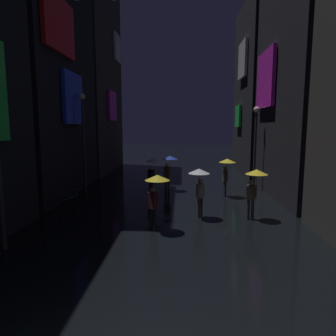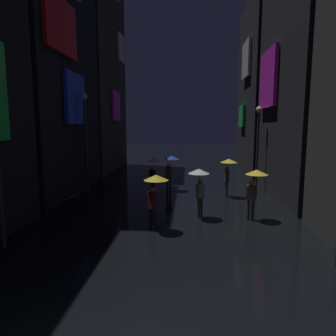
# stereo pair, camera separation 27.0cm
# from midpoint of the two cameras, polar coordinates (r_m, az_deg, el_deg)

# --- Properties ---
(building_left_mid) EXTENTS (4.25, 8.48, 19.49)m
(building_left_mid) POSITION_cam_midpoint_polar(r_m,az_deg,el_deg) (19.63, -24.57, 24.70)
(building_left_mid) COLOR black
(building_left_mid) RESTS_ON ground
(building_left_far) EXTENTS (4.25, 8.89, 20.70)m
(building_left_far) POSITION_cam_midpoint_polar(r_m,az_deg,el_deg) (28.07, -15.46, 21.04)
(building_left_far) COLOR #33302D
(building_left_far) RESTS_ON ground
(building_right_mid) EXTENTS (4.25, 8.10, 17.23)m
(building_right_mid) POSITION_cam_midpoint_polar(r_m,az_deg,el_deg) (18.59, 25.91, 22.00)
(building_right_mid) COLOR black
(building_right_mid) RESTS_ON ground
(building_right_far) EXTENTS (4.25, 7.82, 13.63)m
(building_right_far) POSITION_cam_midpoint_polar(r_m,az_deg,el_deg) (26.55, 17.97, 13.95)
(building_right_far) COLOR black
(building_right_far) RESTS_ON ground
(pedestrian_foreground_right_yellow) EXTENTS (0.90, 0.90, 2.12)m
(pedestrian_foreground_right_yellow) POSITION_cam_midpoint_polar(r_m,az_deg,el_deg) (12.72, 15.60, -2.27)
(pedestrian_foreground_right_yellow) COLOR #2D2D38
(pedestrian_foreground_right_yellow) RESTS_ON ground
(pedestrian_far_right_yellow) EXTENTS (0.90, 0.90, 2.12)m
(pedestrian_far_right_yellow) POSITION_cam_midpoint_polar(r_m,az_deg,el_deg) (16.61, 10.64, 0.22)
(pedestrian_far_right_yellow) COLOR #2D2D38
(pedestrian_far_right_yellow) RESTS_ON ground
(pedestrian_midstreet_centre_yellow) EXTENTS (0.90, 0.90, 2.12)m
(pedestrian_midstreet_centre_yellow) POSITION_cam_midpoint_polar(r_m,az_deg,el_deg) (10.93, -3.03, -3.63)
(pedestrian_midstreet_centre_yellow) COLOR black
(pedestrian_midstreet_centre_yellow) RESTS_ON ground
(pedestrian_foreground_left_clear) EXTENTS (0.90, 0.90, 2.12)m
(pedestrian_foreground_left_clear) POSITION_cam_midpoint_polar(r_m,az_deg,el_deg) (12.56, 5.39, -2.13)
(pedestrian_foreground_left_clear) COLOR #38332D
(pedestrian_foreground_left_clear) RESTS_ON ground
(pedestrian_midstreet_left_clear) EXTENTS (0.90, 0.90, 2.12)m
(pedestrian_midstreet_left_clear) POSITION_cam_midpoint_polar(r_m,az_deg,el_deg) (16.67, -3.36, 0.37)
(pedestrian_midstreet_left_clear) COLOR #2D2D38
(pedestrian_midstreet_left_clear) RESTS_ON ground
(pedestrian_near_crossing_blue) EXTENTS (0.90, 0.90, 2.12)m
(pedestrian_near_crossing_blue) POSITION_cam_midpoint_polar(r_m,az_deg,el_deg) (17.88, -0.22, 0.90)
(pedestrian_near_crossing_blue) COLOR #38332D
(pedestrian_near_crossing_blue) RESTS_ON ground
(bicycle_parked_at_storefront) EXTENTS (0.43, 1.79, 0.96)m
(bicycle_parked_at_storefront) POSITION_cam_midpoint_polar(r_m,az_deg,el_deg) (14.91, -18.44, -5.94)
(bicycle_parked_at_storefront) COLOR black
(bicycle_parked_at_storefront) RESTS_ON ground
(streetlamp_right_far) EXTENTS (0.36, 0.36, 5.03)m
(streetlamp_right_far) POSITION_cam_midpoint_polar(r_m,az_deg,el_deg) (18.75, 15.92, 5.56)
(streetlamp_right_far) COLOR #2D2D33
(streetlamp_right_far) RESTS_ON ground
(streetlamp_left_far) EXTENTS (0.36, 0.36, 5.70)m
(streetlamp_left_far) POSITION_cam_midpoint_polar(r_m,az_deg,el_deg) (17.75, -16.26, 6.62)
(streetlamp_left_far) COLOR #2D2D33
(streetlamp_left_far) RESTS_ON ground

